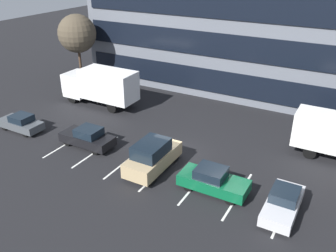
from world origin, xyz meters
The scene contains 10 objects.
ground_plane centered at (0.00, 0.00, 0.00)m, with size 120.00×120.00×0.00m, color black.
office_building centered at (0.00, 17.95, 7.20)m, with size 35.12×12.88×14.40m.
lot_markings centered at (0.00, -2.50, 0.00)m, with size 16.94×5.40×0.01m.
box_truck_white centered at (-11.04, 5.03, 2.03)m, with size 7.79×2.58×3.61m.
sedan_silver centered at (8.35, -2.80, 0.69)m, with size 1.72×4.10×1.47m.
suv_tan centered at (-0.58, -2.52, 1.04)m, with size 2.03×4.78×2.16m.
sedan_charcoal centered at (-13.39, -2.73, 0.67)m, with size 3.93×1.65×1.41m.
sedan_black centered at (-6.70, -2.10, 0.73)m, with size 4.30×1.80×1.54m.
sedan_forest centered at (3.99, -2.76, 0.74)m, with size 4.36×1.83×1.56m.
bare_tree centered at (-17.00, 8.92, 5.63)m, with size 4.10×4.10×7.70m.
Camera 1 is at (10.70, -20.50, 13.68)m, focal length 38.55 mm.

